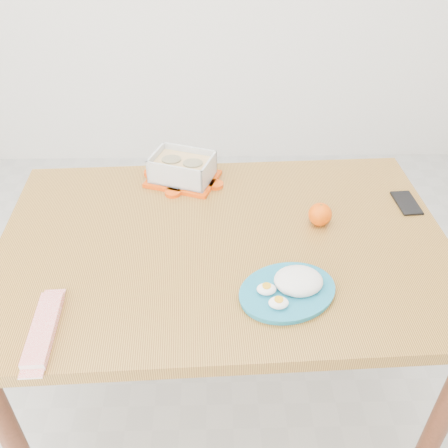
{
  "coord_description": "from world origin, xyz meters",
  "views": [
    {
      "loc": [
        0.04,
        -1.16,
        1.68
      ],
      "look_at": [
        0.07,
        -0.04,
        0.81
      ],
      "focal_mm": 40.0,
      "sensor_mm": 36.0,
      "label": 1
    }
  ],
  "objects_px": {
    "food_container": "(182,169)",
    "smartphone": "(406,203)",
    "rice_plate": "(291,287)",
    "dining_table": "(224,263)",
    "orange_fruit": "(320,214)"
  },
  "relations": [
    {
      "from": "dining_table",
      "to": "orange_fruit",
      "type": "height_order",
      "value": "orange_fruit"
    },
    {
      "from": "food_container",
      "to": "rice_plate",
      "type": "xyz_separation_m",
      "value": [
        0.3,
        -0.54,
        -0.02
      ]
    },
    {
      "from": "rice_plate",
      "to": "smartphone",
      "type": "relative_size",
      "value": 2.6
    },
    {
      "from": "food_container",
      "to": "rice_plate",
      "type": "relative_size",
      "value": 0.81
    },
    {
      "from": "smartphone",
      "to": "food_container",
      "type": "bearing_deg",
      "value": 164.29
    },
    {
      "from": "dining_table",
      "to": "smartphone",
      "type": "xyz_separation_m",
      "value": [
        0.59,
        0.17,
        0.09
      ]
    },
    {
      "from": "food_container",
      "to": "rice_plate",
      "type": "distance_m",
      "value": 0.62
    },
    {
      "from": "food_container",
      "to": "rice_plate",
      "type": "height_order",
      "value": "food_container"
    },
    {
      "from": "rice_plate",
      "to": "smartphone",
      "type": "xyz_separation_m",
      "value": [
        0.42,
        0.39,
        -0.02
      ]
    },
    {
      "from": "food_container",
      "to": "rice_plate",
      "type": "bearing_deg",
      "value": -41.33
    },
    {
      "from": "orange_fruit",
      "to": "rice_plate",
      "type": "distance_m",
      "value": 0.32
    },
    {
      "from": "orange_fruit",
      "to": "smartphone",
      "type": "xyz_separation_m",
      "value": [
        0.3,
        0.1,
        -0.03
      ]
    },
    {
      "from": "orange_fruit",
      "to": "rice_plate",
      "type": "height_order",
      "value": "orange_fruit"
    },
    {
      "from": "dining_table",
      "to": "smartphone",
      "type": "relative_size",
      "value": 10.52
    },
    {
      "from": "food_container",
      "to": "smartphone",
      "type": "distance_m",
      "value": 0.74
    }
  ]
}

